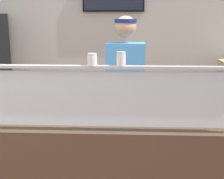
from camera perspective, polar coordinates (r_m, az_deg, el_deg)
shop_rear_unit at (r=4.82m, az=0.97°, el=8.22°), size 6.64×0.13×2.70m
serving_counter at (r=2.87m, az=-0.53°, el=-14.05°), size 2.24×0.72×0.95m
sneeze_guard at (r=2.31m, az=-1.00°, el=-0.25°), size 2.07×0.06×0.48m
pizza_tray at (r=2.72m, az=2.68°, el=-4.35°), size 0.42×0.42×0.04m
pizza_server at (r=2.70m, az=2.19°, el=-4.02°), size 0.10×0.29×0.01m
parmesan_shaker at (r=2.27m, az=-3.46°, el=5.11°), size 0.07×0.07×0.08m
pepper_flake_shaker at (r=2.26m, az=1.60°, el=5.21°), size 0.06×0.06×0.10m
worker_figure at (r=3.31m, az=2.35°, el=-0.44°), size 0.41×0.50×1.76m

